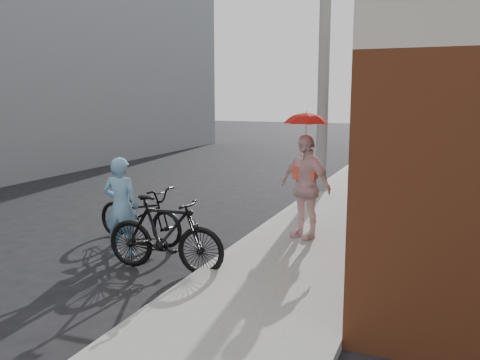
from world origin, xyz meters
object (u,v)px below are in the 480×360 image
Objects in this scene: planter at (377,227)px; officer at (121,207)px; bike_right at (165,234)px; utility_pole at (324,58)px; kimono_woman at (305,186)px; bike_left at (140,214)px.

officer is at bearing -146.47° from planter.
planter is at bearing -155.76° from officer.
officer reaches higher than bike_right.
kimono_woman is (0.75, -4.47, -2.48)m from utility_pole.
officer is 0.84× the size of bike_left.
utility_pole is 17.11× the size of planter.
utility_pole is 6.52m from bike_left.
kimono_woman is at bearing -80.47° from utility_pole.
bike_right is at bearing -100.79° from kimono_woman.
officer reaches higher than planter.
planter is at bearing -63.08° from utility_pole.
bike_right is 4.58× the size of planter.
bike_left is at bearing -109.99° from utility_pole.
officer is (-1.82, -6.21, -2.69)m from utility_pole.
utility_pole is 3.88× the size of kimono_woman.
bike_left is 1.02× the size of bike_right.
officer is 1.14m from bike_right.
bike_left is at bearing 42.88° from bike_right.
kimono_woman reaches higher than bike_right.
bike_right reaches higher than bike_left.
bike_left is 4.69× the size of planter.
bike_right is at bearing -96.76° from utility_pole.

